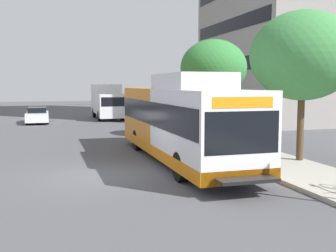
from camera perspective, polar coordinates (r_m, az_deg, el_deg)
name	(u,v)px	position (r m, az deg, el deg)	size (l,w,h in m)	color
ground_plane	(82,144)	(22.45, -11.99, -2.55)	(120.00, 120.00, 0.00)	#4C4C51
sidewalk_curb	(216,143)	(22.19, 6.78, -2.38)	(3.00, 56.00, 0.14)	#A8A399
transit_bus	(180,121)	(17.07, 1.70, 0.73)	(2.58, 12.25, 3.65)	white
street_tree_near_stop	(303,56)	(17.35, 18.42, 9.34)	(4.23, 4.23, 6.04)	#4C3823
street_tree_mid_block	(213,68)	(24.60, 6.41, 8.12)	(3.96, 3.96, 5.77)	#4C3823
parked_car_far_lane	(37,115)	(35.93, -17.89, 1.46)	(1.80, 4.50, 1.33)	silver
box_truck_background	(107,100)	(38.86, -8.55, 3.58)	(2.32, 7.01, 3.25)	silver
lattice_comm_tower	(239,34)	(53.90, 9.99, 12.56)	(1.10, 1.10, 28.94)	#B7B7BC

